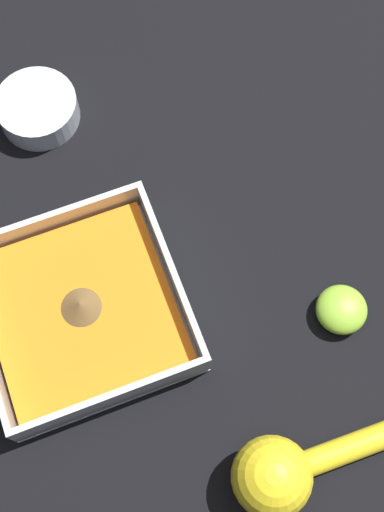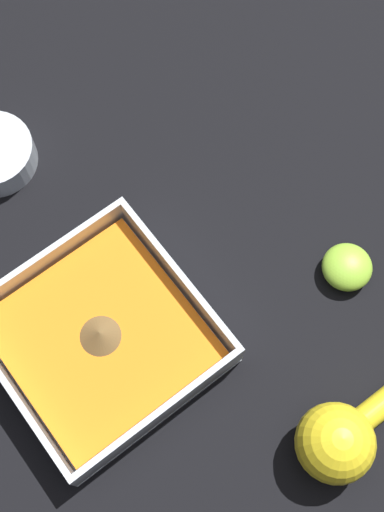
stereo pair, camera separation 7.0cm
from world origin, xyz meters
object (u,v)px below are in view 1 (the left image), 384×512
object	(u,v)px
square_dish	(83,310)
lemon_half	(341,310)
lemon_squeezer	(287,471)
spice_bowl	(38,109)

from	to	relation	value
square_dish	lemon_half	distance (m)	0.25
lemon_squeezer	lemon_half	xyz separation A→B (m)	(0.12, -0.11, -0.02)
lemon_squeezer	lemon_half	distance (m)	0.17
lemon_half	spice_bowl	bearing A→B (deg)	33.53
lemon_squeezer	square_dish	bearing A→B (deg)	-58.05
square_dish	lemon_half	bearing A→B (deg)	-110.44
square_dish	lemon_half	size ratio (longest dim) A/B	3.81
square_dish	lemon_half	xyz separation A→B (m)	(-0.09, -0.24, -0.00)
lemon_squeezer	lemon_half	world-z (taller)	lemon_squeezer
lemon_half	square_dish	bearing A→B (deg)	69.56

